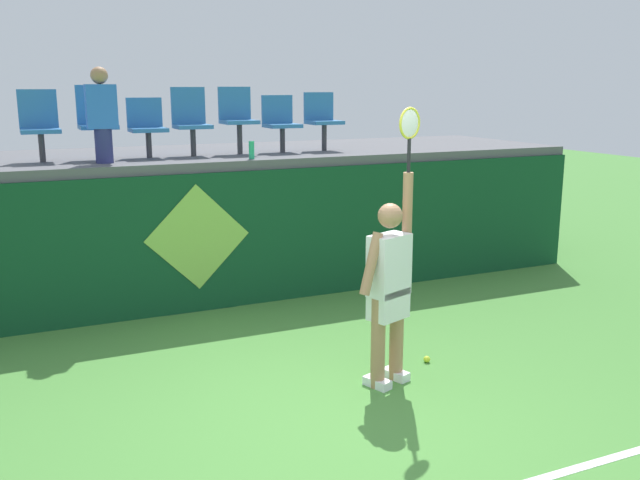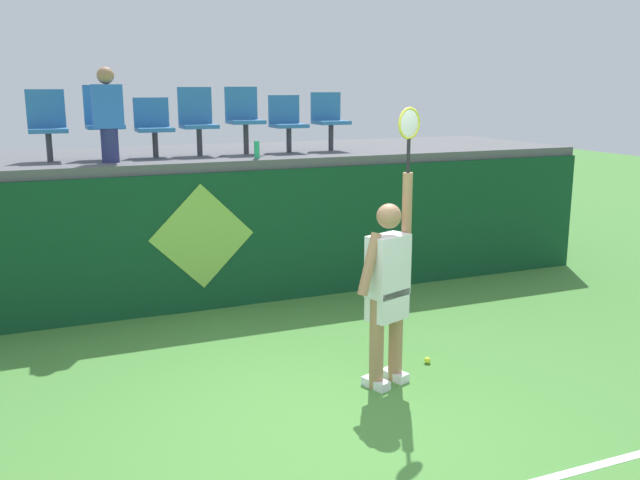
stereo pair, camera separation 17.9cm
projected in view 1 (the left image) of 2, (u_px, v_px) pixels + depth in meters
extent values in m
plane|color=#478438|center=(338.00, 426.00, 5.58)|extent=(40.00, 40.00, 0.00)
cube|color=#0F4223|center=(216.00, 240.00, 8.44)|extent=(10.74, 0.20, 1.68)
cube|color=#56565B|center=(187.00, 157.00, 9.39)|extent=(10.74, 2.67, 0.12)
cube|color=white|center=(377.00, 383.00, 6.30)|extent=(0.20, 0.29, 0.08)
cube|color=white|center=(395.00, 374.00, 6.48)|extent=(0.20, 0.29, 0.08)
cylinder|color=#A87A56|center=(378.00, 343.00, 6.22)|extent=(0.13, 0.13, 0.84)
cylinder|color=#A87A56|center=(396.00, 336.00, 6.40)|extent=(0.13, 0.13, 0.84)
cube|color=white|center=(388.00, 303.00, 6.23)|extent=(0.41, 0.33, 0.28)
cube|color=white|center=(389.00, 265.00, 6.16)|extent=(0.43, 0.34, 0.55)
sphere|color=#A87A56|center=(390.00, 216.00, 6.06)|extent=(0.22, 0.22, 0.22)
cylinder|color=#A87A56|center=(371.00, 264.00, 5.98)|extent=(0.27, 0.17, 0.55)
cylinder|color=#A87A56|center=(408.00, 205.00, 6.21)|extent=(0.09, 0.09, 0.58)
cylinder|color=black|center=(409.00, 155.00, 6.11)|extent=(0.03, 0.03, 0.30)
torus|color=gold|center=(410.00, 123.00, 6.05)|extent=(0.27, 0.12, 0.28)
ellipsoid|color=silver|center=(410.00, 123.00, 6.05)|extent=(0.23, 0.10, 0.24)
sphere|color=#D1E533|center=(427.00, 359.00, 6.86)|extent=(0.07, 0.07, 0.07)
cylinder|color=#26B272|center=(252.00, 150.00, 8.54)|extent=(0.07, 0.07, 0.22)
cylinder|color=#38383D|center=(42.00, 148.00, 8.16)|extent=(0.07, 0.07, 0.34)
cube|color=#2D70B2|center=(40.00, 131.00, 8.12)|extent=(0.44, 0.42, 0.05)
cube|color=#2D70B2|center=(38.00, 109.00, 8.24)|extent=(0.44, 0.04, 0.45)
cylinder|color=#38383D|center=(100.00, 144.00, 8.43)|extent=(0.07, 0.07, 0.37)
cube|color=#2D70B2|center=(98.00, 127.00, 8.38)|extent=(0.44, 0.42, 0.05)
cube|color=#2D70B2|center=(95.00, 105.00, 8.49)|extent=(0.44, 0.04, 0.47)
cylinder|color=#38383D|center=(149.00, 145.00, 8.67)|extent=(0.07, 0.07, 0.32)
cube|color=#2D70B2|center=(148.00, 130.00, 8.63)|extent=(0.44, 0.42, 0.05)
cube|color=#2D70B2|center=(144.00, 112.00, 8.75)|extent=(0.44, 0.04, 0.37)
cylinder|color=#38383D|center=(193.00, 142.00, 8.90)|extent=(0.07, 0.07, 0.35)
cube|color=#2D70B2|center=(193.00, 127.00, 8.85)|extent=(0.44, 0.42, 0.05)
cube|color=#2D70B2|center=(188.00, 106.00, 8.96)|extent=(0.44, 0.04, 0.47)
cylinder|color=#38383D|center=(240.00, 139.00, 9.14)|extent=(0.07, 0.07, 0.40)
cube|color=#2D70B2|center=(239.00, 122.00, 9.09)|extent=(0.44, 0.42, 0.05)
cube|color=#2D70B2|center=(234.00, 103.00, 9.21)|extent=(0.44, 0.04, 0.43)
cylinder|color=#38383D|center=(282.00, 140.00, 9.39)|extent=(0.07, 0.07, 0.33)
cube|color=#2D70B2|center=(282.00, 126.00, 9.35)|extent=(0.44, 0.42, 0.05)
cube|color=#2D70B2|center=(277.00, 109.00, 9.47)|extent=(0.44, 0.04, 0.38)
cylinder|color=#38383D|center=(324.00, 137.00, 9.64)|extent=(0.07, 0.07, 0.36)
cube|color=#2D70B2|center=(324.00, 122.00, 9.60)|extent=(0.44, 0.42, 0.05)
cube|color=#2D70B2|center=(319.00, 106.00, 9.72)|extent=(0.44, 0.04, 0.38)
cylinder|color=navy|center=(104.00, 146.00, 8.07)|extent=(0.20, 0.20, 0.40)
cube|color=blue|center=(101.00, 107.00, 7.97)|extent=(0.34, 0.20, 0.50)
sphere|color=#A87A56|center=(99.00, 75.00, 7.90)|extent=(0.20, 0.20, 0.20)
cube|color=#0F4223|center=(201.00, 311.00, 8.43)|extent=(0.90, 0.01, 0.00)
plane|color=#8CC64C|center=(198.00, 237.00, 8.23)|extent=(1.27, 0.00, 1.27)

